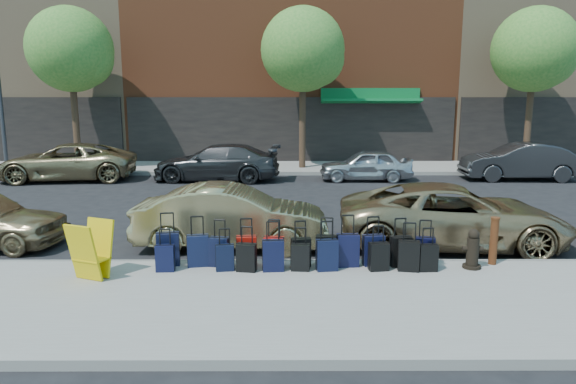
{
  "coord_description": "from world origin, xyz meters",
  "views": [
    {
      "loc": [
        -0.26,
        -14.45,
        3.4
      ],
      "look_at": [
        -0.21,
        -1.5,
        1.0
      ],
      "focal_mm": 32.0,
      "sensor_mm": 36.0,
      "label": 1
    }
  ],
  "objects_px": {
    "streetlight": "(2,68)",
    "display_rack": "(91,251)",
    "bollard": "(494,240)",
    "tree_right": "(537,52)",
    "fire_hydrant": "(473,250)",
    "car_near_1": "(232,217)",
    "tree_left": "(74,52)",
    "suitcase_front_5": "(301,252)",
    "car_far_3": "(520,162)",
    "car_near_2": "(453,216)",
    "car_far_1": "(217,163)",
    "tree_center": "(306,52)",
    "car_far_2": "(366,165)",
    "car_far_0": "(66,162)"
  },
  "relations": [
    {
      "from": "car_far_3",
      "to": "car_far_1",
      "type": "bearing_deg",
      "value": -87.19
    },
    {
      "from": "bollard",
      "to": "car_far_1",
      "type": "bearing_deg",
      "value": 121.62
    },
    {
      "from": "suitcase_front_5",
      "to": "car_far_2",
      "type": "height_order",
      "value": "car_far_2"
    },
    {
      "from": "tree_center",
      "to": "car_near_1",
      "type": "relative_size",
      "value": 1.67
    },
    {
      "from": "tree_right",
      "to": "tree_center",
      "type": "bearing_deg",
      "value": 180.0
    },
    {
      "from": "tree_right",
      "to": "fire_hydrant",
      "type": "bearing_deg",
      "value": -118.36
    },
    {
      "from": "car_near_2",
      "to": "tree_right",
      "type": "bearing_deg",
      "value": -26.17
    },
    {
      "from": "car_near_2",
      "to": "car_far_3",
      "type": "bearing_deg",
      "value": -26.33
    },
    {
      "from": "car_near_2",
      "to": "car_far_0",
      "type": "distance_m",
      "value": 16.08
    },
    {
      "from": "suitcase_front_5",
      "to": "bollard",
      "type": "height_order",
      "value": "bollard"
    },
    {
      "from": "display_rack",
      "to": "car_near_1",
      "type": "relative_size",
      "value": 0.24
    },
    {
      "from": "display_rack",
      "to": "car_near_2",
      "type": "xyz_separation_m",
      "value": [
        7.37,
        2.56,
        0.05
      ]
    },
    {
      "from": "streetlight",
      "to": "car_far_3",
      "type": "height_order",
      "value": "streetlight"
    },
    {
      "from": "tree_right",
      "to": "display_rack",
      "type": "relative_size",
      "value": 6.92
    },
    {
      "from": "tree_right",
      "to": "car_near_2",
      "type": "relative_size",
      "value": 1.4
    },
    {
      "from": "tree_center",
      "to": "car_far_0",
      "type": "bearing_deg",
      "value": -163.86
    },
    {
      "from": "bollard",
      "to": "car_near_2",
      "type": "distance_m",
      "value": 1.8
    },
    {
      "from": "display_rack",
      "to": "car_near_2",
      "type": "bearing_deg",
      "value": 41.58
    },
    {
      "from": "car_near_1",
      "to": "car_far_1",
      "type": "bearing_deg",
      "value": 10.74
    },
    {
      "from": "fire_hydrant",
      "to": "car_far_2",
      "type": "height_order",
      "value": "car_far_2"
    },
    {
      "from": "suitcase_front_5",
      "to": "car_far_2",
      "type": "xyz_separation_m",
      "value": [
        3.0,
        11.35,
        0.21
      ]
    },
    {
      "from": "display_rack",
      "to": "car_far_3",
      "type": "relative_size",
      "value": 0.22
    },
    {
      "from": "tree_right",
      "to": "bollard",
      "type": "relative_size",
      "value": 7.67
    },
    {
      "from": "suitcase_front_5",
      "to": "car_far_2",
      "type": "bearing_deg",
      "value": 64.23
    },
    {
      "from": "car_near_2",
      "to": "car_far_0",
      "type": "relative_size",
      "value": 0.94
    },
    {
      "from": "tree_right",
      "to": "fire_hydrant",
      "type": "relative_size",
      "value": 9.39
    },
    {
      "from": "tree_center",
      "to": "streetlight",
      "type": "distance_m",
      "value": 13.48
    },
    {
      "from": "streetlight",
      "to": "car_far_1",
      "type": "xyz_separation_m",
      "value": [
        9.68,
        -2.27,
        -3.91
      ]
    },
    {
      "from": "suitcase_front_5",
      "to": "car_near_1",
      "type": "height_order",
      "value": "car_near_1"
    },
    {
      "from": "tree_right",
      "to": "car_far_3",
      "type": "bearing_deg",
      "value": -120.68
    },
    {
      "from": "tree_left",
      "to": "fire_hydrant",
      "type": "height_order",
      "value": "tree_left"
    },
    {
      "from": "tree_center",
      "to": "suitcase_front_5",
      "type": "bearing_deg",
      "value": -92.46
    },
    {
      "from": "fire_hydrant",
      "to": "car_near_1",
      "type": "height_order",
      "value": "car_near_1"
    },
    {
      "from": "streetlight",
      "to": "display_rack",
      "type": "xyz_separation_m",
      "value": [
        9.01,
        -14.32,
        -3.99
      ]
    },
    {
      "from": "display_rack",
      "to": "car_far_2",
      "type": "bearing_deg",
      "value": 82.92
    },
    {
      "from": "fire_hydrant",
      "to": "tree_right",
      "type": "bearing_deg",
      "value": 66.39
    },
    {
      "from": "display_rack",
      "to": "car_near_2",
      "type": "distance_m",
      "value": 7.8
    },
    {
      "from": "car_far_1",
      "to": "tree_center",
      "type": "bearing_deg",
      "value": 132.49
    },
    {
      "from": "car_far_1",
      "to": "car_far_3",
      "type": "bearing_deg",
      "value": 94.6
    },
    {
      "from": "bollard",
      "to": "car_near_1",
      "type": "xyz_separation_m",
      "value": [
        -5.32,
        1.65,
        0.08
      ]
    },
    {
      "from": "car_near_1",
      "to": "tree_left",
      "type": "bearing_deg",
      "value": 34.77
    },
    {
      "from": "tree_left",
      "to": "car_far_3",
      "type": "relative_size",
      "value": 1.55
    },
    {
      "from": "fire_hydrant",
      "to": "tree_center",
      "type": "bearing_deg",
      "value": 105.26
    },
    {
      "from": "car_near_1",
      "to": "car_near_2",
      "type": "height_order",
      "value": "car_near_2"
    },
    {
      "from": "bollard",
      "to": "fire_hydrant",
      "type": "bearing_deg",
      "value": -154.6
    },
    {
      "from": "bollard",
      "to": "streetlight",
      "type": "bearing_deg",
      "value": 140.83
    },
    {
      "from": "tree_left",
      "to": "tree_center",
      "type": "relative_size",
      "value": 1.0
    },
    {
      "from": "tree_center",
      "to": "car_far_1",
      "type": "distance_m",
      "value": 6.69
    },
    {
      "from": "suitcase_front_5",
      "to": "car_far_3",
      "type": "distance_m",
      "value": 14.84
    },
    {
      "from": "car_far_0",
      "to": "car_far_2",
      "type": "relative_size",
      "value": 1.46
    }
  ]
}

